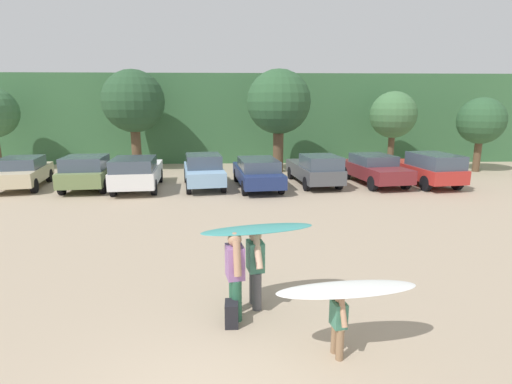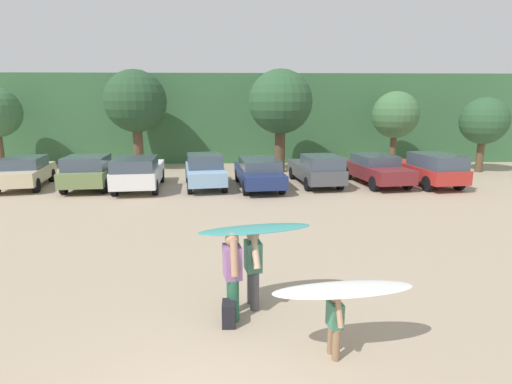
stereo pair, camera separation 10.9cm
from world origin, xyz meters
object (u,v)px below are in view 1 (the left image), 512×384
(parked_car_olive_green, at_px, (89,171))
(parked_car_sky_blue, at_px, (204,170))
(parked_car_maroon, at_px, (374,169))
(parked_car_red, at_px, (427,168))
(surfboard_white, at_px, (347,289))
(surfboard_teal, at_px, (258,229))
(parked_car_champagne, at_px, (22,172))
(parked_car_dark_gray, at_px, (315,169))
(person_child, at_px, (338,320))
(backpack_dropped, at_px, (232,314))
(parked_car_white, at_px, (137,172))
(person_companion, at_px, (235,270))
(person_adult, at_px, (255,263))
(parked_car_navy, at_px, (257,172))

(parked_car_olive_green, xyz_separation_m, parked_car_sky_blue, (5.36, 0.05, 0.01))
(parked_car_maroon, height_order, parked_car_red, parked_car_red)
(parked_car_red, distance_m, surfboard_white, 15.19)
(parked_car_red, height_order, surfboard_teal, surfboard_teal)
(parked_car_sky_blue, bearing_deg, surfboard_white, -174.92)
(parked_car_maroon, distance_m, parked_car_red, 2.50)
(parked_car_champagne, xyz_separation_m, parked_car_dark_gray, (13.96, 0.05, 0.02))
(parked_car_maroon, distance_m, surfboard_white, 14.59)
(parked_car_sky_blue, relative_size, surfboard_white, 1.83)
(person_child, bearing_deg, parked_car_olive_green, -67.88)
(backpack_dropped, bearing_deg, surfboard_white, -27.53)
(parked_car_white, bearing_deg, person_companion, -163.82)
(parked_car_white, distance_m, parked_car_red, 13.85)
(parked_car_maroon, relative_size, person_companion, 2.80)
(parked_car_dark_gray, bearing_deg, parked_car_champagne, 83.32)
(person_adult, height_order, backpack_dropped, person_adult)
(surfboard_white, bearing_deg, parked_car_maroon, -116.52)
(parked_car_champagne, distance_m, parked_car_red, 19.38)
(parked_car_champagne, bearing_deg, parked_car_navy, -103.39)
(surfboard_white, distance_m, backpack_dropped, 2.24)
(parked_car_olive_green, bearing_deg, parked_car_dark_gray, -93.90)
(parked_car_white, relative_size, parked_car_red, 1.00)
(person_adult, bearing_deg, parked_car_champagne, -59.20)
(parked_car_navy, height_order, backpack_dropped, parked_car_navy)
(person_child, bearing_deg, parked_car_sky_blue, -87.25)
(person_child, bearing_deg, parked_car_navy, -97.97)
(parked_car_sky_blue, bearing_deg, person_adult, -179.41)
(parked_car_dark_gray, height_order, person_adult, person_adult)
(parked_car_olive_green, height_order, parked_car_navy, parked_car_olive_green)
(parked_car_sky_blue, relative_size, person_child, 3.86)
(parked_car_white, height_order, person_adult, person_adult)
(surfboard_teal, distance_m, backpack_dropped, 1.60)
(parked_car_sky_blue, relative_size, person_companion, 2.55)
(parked_car_dark_gray, bearing_deg, backpack_dropped, 156.00)
(backpack_dropped, bearing_deg, parked_car_olive_green, 119.41)
(parked_car_navy, height_order, parked_car_maroon, parked_car_maroon)
(parked_car_maroon, relative_size, backpack_dropped, 10.35)
(parked_car_navy, height_order, person_companion, person_companion)
(parked_car_white, relative_size, person_adult, 2.87)
(parked_car_champagne, xyz_separation_m, parked_car_olive_green, (3.20, -0.31, 0.05))
(parked_car_navy, bearing_deg, person_companion, 168.56)
(surfboard_teal, height_order, surfboard_white, surfboard_teal)
(parked_car_dark_gray, bearing_deg, person_child, 163.98)
(person_adult, bearing_deg, parked_car_navy, -103.76)
(parked_car_sky_blue, height_order, surfboard_white, parked_car_sky_blue)
(person_companion, bearing_deg, backpack_dropped, 66.67)
(surfboard_teal, bearing_deg, parked_car_white, -78.42)
(backpack_dropped, bearing_deg, person_companion, 77.58)
(surfboard_white, bearing_deg, parked_car_navy, -92.88)
(parked_car_olive_green, distance_m, parked_car_white, 2.37)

